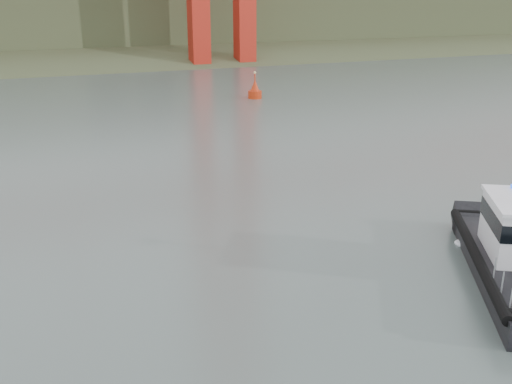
{
  "coord_description": "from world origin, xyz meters",
  "views": [
    {
      "loc": [
        -10.49,
        -17.18,
        11.22
      ],
      "look_at": [
        -0.68,
        6.29,
        2.4
      ],
      "focal_mm": 40.0,
      "sensor_mm": 36.0,
      "label": 1
    }
  ],
  "objects": [
    {
      "name": "nav_buoy",
      "position": [
        14.52,
        42.96,
        0.85
      ],
      "size": [
        1.55,
        1.55,
        3.22
      ],
      "color": "red",
      "rests_on": "ground"
    },
    {
      "name": "ground",
      "position": [
        0.0,
        0.0,
        0.0
      ],
      "size": [
        400.0,
        400.0,
        0.0
      ],
      "primitive_type": "plane",
      "color": "#46534D",
      "rests_on": "ground"
    },
    {
      "name": "headlands",
      "position": [
        0.0,
        125.5,
        7.05
      ],
      "size": [
        500.0,
        105.36,
        27.12
      ],
      "color": "#3B4829",
      "rests_on": "ground"
    }
  ]
}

